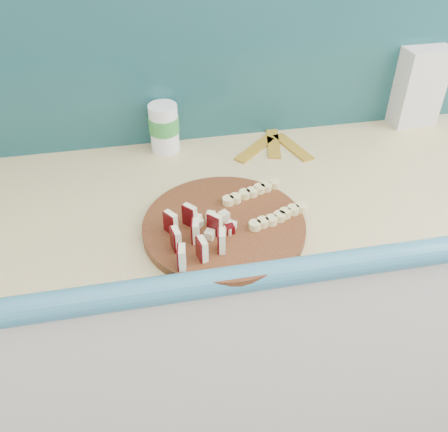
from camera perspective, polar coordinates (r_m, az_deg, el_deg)
kitchen_counter at (r=1.61m, az=9.18°, el=-9.35°), size 2.20×0.63×0.91m
backsplash at (r=1.44m, az=8.37°, el=18.74°), size 2.20×0.02×0.50m
cutting_board at (r=1.13m, az=-0.00°, el=-1.24°), size 0.47×0.47×0.02m
apple_wedges at (r=1.05m, az=-3.47°, el=-2.15°), size 0.12×0.17×0.05m
apple_chunks at (r=1.11m, az=-1.05°, el=-0.82°), size 0.06×0.06×0.02m
banana_slices at (r=1.17m, az=4.70°, el=1.38°), size 0.19×0.18×0.02m
flour_bag at (r=1.62m, az=21.18°, el=13.78°), size 0.14×0.11×0.23m
canister at (r=1.40m, az=-6.87°, el=10.09°), size 0.08×0.08×0.14m
banana_peel at (r=1.44m, az=5.70°, el=7.91°), size 0.22×0.19×0.01m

